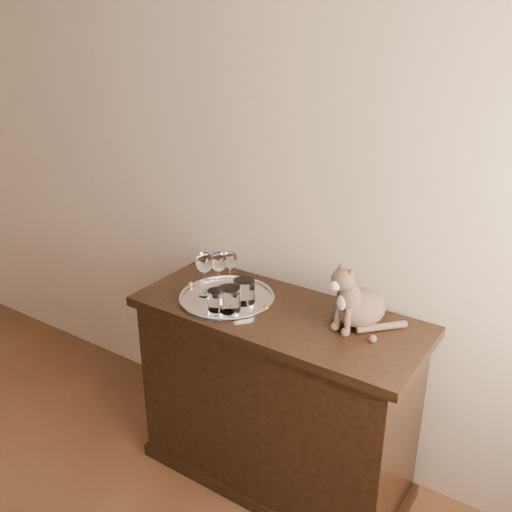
{
  "coord_description": "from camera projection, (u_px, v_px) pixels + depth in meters",
  "views": [
    {
      "loc": [
        1.65,
        0.21,
        1.95
      ],
      "look_at": [
        0.49,
        1.95,
        1.06
      ],
      "focal_mm": 40.0,
      "sensor_mm": 36.0,
      "label": 1
    }
  ],
  "objects": [
    {
      "name": "sideboard",
      "position": [
        276.0,
        398.0,
        2.46
      ],
      "size": [
        1.2,
        0.5,
        0.85
      ],
      "primitive_type": null,
      "color": "black",
      "rests_on": "ground"
    },
    {
      "name": "tumbler_c",
      "position": [
        244.0,
        291.0,
        2.33
      ],
      "size": [
        0.09,
        0.09,
        0.1
      ],
      "primitive_type": "cylinder",
      "color": "white",
      "rests_on": "tray"
    },
    {
      "name": "tumbler_b",
      "position": [
        217.0,
        300.0,
        2.27
      ],
      "size": [
        0.07,
        0.07,
        0.08
      ],
      "primitive_type": "cylinder",
      "color": "white",
      "rests_on": "tray"
    },
    {
      "name": "wine_glass_b",
      "position": [
        230.0,
        269.0,
        2.45
      ],
      "size": [
        0.06,
        0.06,
        0.17
      ],
      "primitive_type": null,
      "color": "white",
      "rests_on": "tray"
    },
    {
      "name": "wall_back",
      "position": [
        204.0,
        155.0,
        2.64
      ],
      "size": [
        4.0,
        0.1,
        2.7
      ],
      "primitive_type": "cube",
      "color": "tan",
      "rests_on": "ground"
    },
    {
      "name": "tumbler_a",
      "position": [
        229.0,
        299.0,
        2.26
      ],
      "size": [
        0.09,
        0.09,
        0.1
      ],
      "primitive_type": "cylinder",
      "color": "white",
      "rests_on": "tray"
    },
    {
      "name": "cat",
      "position": [
        361.0,
        291.0,
        2.15
      ],
      "size": [
        0.34,
        0.33,
        0.28
      ],
      "primitive_type": null,
      "rotation": [
        0.0,
        0.0,
        -0.31
      ],
      "color": "#4E3E2F",
      "rests_on": "sideboard"
    },
    {
      "name": "wine_glass_c",
      "position": [
        205.0,
        273.0,
        2.38
      ],
      "size": [
        0.07,
        0.07,
        0.19
      ],
      "primitive_type": null,
      "color": "silver",
      "rests_on": "tray"
    },
    {
      "name": "tray",
      "position": [
        227.0,
        299.0,
        2.38
      ],
      "size": [
        0.4,
        0.4,
        0.01
      ],
      "primitive_type": "cylinder",
      "color": "silver",
      "rests_on": "sideboard"
    },
    {
      "name": "wine_glass_d",
      "position": [
        219.0,
        272.0,
        2.4
      ],
      "size": [
        0.07,
        0.07,
        0.19
      ],
      "primitive_type": null,
      "color": "white",
      "rests_on": "tray"
    }
  ]
}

